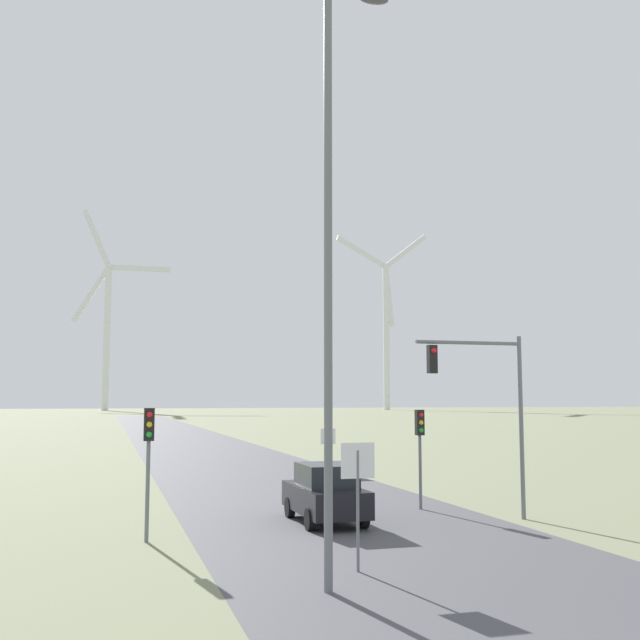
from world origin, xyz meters
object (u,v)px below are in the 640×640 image
at_px(stop_sign_far, 328,442).
at_px(traffic_light_mast_overhead, 485,390).
at_px(wind_turbine_center, 386,321).
at_px(traffic_light_post_near_right, 420,436).
at_px(stop_sign_near, 358,481).
at_px(traffic_light_post_near_left, 149,443).
at_px(streetlamp, 328,216).
at_px(wind_turbine_left, 107,321).
at_px(car_approaching, 325,493).

height_order(stop_sign_far, traffic_light_mast_overhead, traffic_light_mast_overhead).
bearing_deg(wind_turbine_center, traffic_light_post_near_right, -110.75).
distance_m(stop_sign_near, stop_sign_far, 22.13).
xyz_separation_m(traffic_light_post_near_left, wind_turbine_center, (93.02, 223.79, 28.38)).
bearing_deg(streetlamp, stop_sign_far, 73.48).
xyz_separation_m(stop_sign_far, wind_turbine_center, (82.98, 207.29, 29.42)).
height_order(stop_sign_near, traffic_light_mast_overhead, traffic_light_mast_overhead).
xyz_separation_m(streetlamp, traffic_light_post_near_right, (6.34, 9.93, -5.17)).
bearing_deg(wind_turbine_left, car_approaching, -88.26).
distance_m(car_approaching, wind_turbine_left, 231.84).
height_order(traffic_light_post_near_right, traffic_light_mast_overhead, traffic_light_mast_overhead).
bearing_deg(car_approaching, stop_sign_far, 73.15).
bearing_deg(traffic_light_post_near_right, stop_sign_far, 88.00).
height_order(car_approaching, wind_turbine_center, wind_turbine_center).
xyz_separation_m(traffic_light_mast_overhead, wind_turbine_center, (82.37, 223.16, 26.87)).
relative_size(traffic_light_post_near_right, car_approaching, 0.84).
bearing_deg(wind_turbine_center, wind_turbine_left, 175.22).
distance_m(streetlamp, traffic_light_post_near_left, 8.79).
xyz_separation_m(traffic_light_mast_overhead, wind_turbine_left, (-12.08, 231.05, 25.13)).
xyz_separation_m(traffic_light_post_near_left, traffic_light_mast_overhead, (10.65, 0.63, 1.50)).
xyz_separation_m(stop_sign_far, traffic_light_post_near_right, (-0.45, -12.98, 0.94)).
bearing_deg(traffic_light_mast_overhead, traffic_light_post_near_right, 110.09).
height_order(stop_sign_far, wind_turbine_left, wind_turbine_left).
height_order(car_approaching, wind_turbine_left, wind_turbine_left).
height_order(traffic_light_post_near_right, wind_turbine_left, wind_turbine_left).
height_order(streetlamp, wind_turbine_left, wind_turbine_left).
bearing_deg(stop_sign_far, traffic_light_post_near_left, -121.32).
bearing_deg(wind_turbine_left, traffic_light_post_near_right, -87.23).
relative_size(traffic_light_mast_overhead, car_approaching, 1.44).
distance_m(streetlamp, stop_sign_near, 6.02).
bearing_deg(wind_turbine_left, wind_turbine_center, -4.78).
distance_m(stop_sign_near, traffic_light_post_near_left, 6.60).
bearing_deg(traffic_light_mast_overhead, wind_turbine_center, 69.74).
bearing_deg(stop_sign_near, traffic_light_post_near_right, 58.29).
bearing_deg(traffic_light_post_near_right, streetlamp, -122.58).
relative_size(stop_sign_far, traffic_light_mast_overhead, 0.39).
height_order(stop_sign_near, traffic_light_post_near_left, traffic_light_post_near_left).
bearing_deg(traffic_light_post_near_left, traffic_light_mast_overhead, 3.37).
bearing_deg(streetlamp, stop_sign_near, 52.92).
bearing_deg(car_approaching, wind_turbine_center, 68.50).
bearing_deg(stop_sign_far, wind_turbine_left, 93.05).
height_order(stop_sign_near, car_approaching, stop_sign_near).
distance_m(streetlamp, car_approaching, 10.82).
relative_size(traffic_light_mast_overhead, wind_turbine_center, 0.09).
relative_size(car_approaching, wind_turbine_center, 0.06).
xyz_separation_m(streetlamp, car_approaching, (2.31, 8.09, -6.81)).
height_order(traffic_light_mast_overhead, wind_turbine_left, wind_turbine_left).
relative_size(stop_sign_far, wind_turbine_center, 0.04).
height_order(traffic_light_post_near_right, wind_turbine_center, wind_turbine_center).
bearing_deg(stop_sign_near, traffic_light_post_near_left, 131.94).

